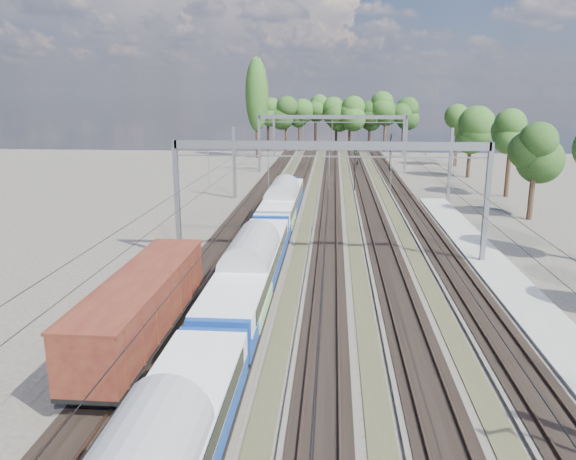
# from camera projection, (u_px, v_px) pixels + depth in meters

# --- Properties ---
(track_bed) EXTENTS (21.00, 130.00, 0.34)m
(track_bed) POSITION_uv_depth(u_px,v_px,m) (329.00, 216.00, 57.34)
(track_bed) COLOR #47423A
(track_bed) RESTS_ON ground
(platform) EXTENTS (3.00, 70.00, 0.30)m
(platform) POSITION_uv_depth(u_px,v_px,m) (535.00, 313.00, 32.20)
(platform) COLOR gray
(platform) RESTS_ON ground
(catenary) EXTENTS (25.65, 130.00, 9.00)m
(catenary) POSITION_uv_depth(u_px,v_px,m) (334.00, 147.00, 63.25)
(catenary) COLOR gray
(catenary) RESTS_ON ground
(tree_belt) EXTENTS (39.62, 98.28, 11.42)m
(tree_belt) POSITION_uv_depth(u_px,v_px,m) (375.00, 119.00, 98.65)
(tree_belt) COLOR black
(tree_belt) RESTS_ON ground
(poplar) EXTENTS (4.40, 4.40, 19.04)m
(poplar) POSITION_uv_depth(u_px,v_px,m) (257.00, 95.00, 106.95)
(poplar) COLOR black
(poplar) RESTS_ON ground
(emu_train) EXTENTS (2.94, 62.12, 4.29)m
(emu_train) POSITION_uv_depth(u_px,v_px,m) (250.00, 265.00, 33.14)
(emu_train) COLOR black
(emu_train) RESTS_ON ground
(freight_boxcar) EXTENTS (2.89, 13.97, 3.60)m
(freight_boxcar) POSITION_uv_depth(u_px,v_px,m) (143.00, 305.00, 27.85)
(freight_boxcar) COLOR black
(freight_boxcar) RESTS_ON ground
(worker) EXTENTS (0.53, 0.72, 1.82)m
(worker) POSITION_uv_depth(u_px,v_px,m) (358.00, 161.00, 96.49)
(worker) COLOR black
(worker) RESTS_ON ground
(signal_near) EXTENTS (0.38, 0.35, 5.56)m
(signal_near) POSITION_uv_depth(u_px,v_px,m) (355.00, 164.00, 71.49)
(signal_near) COLOR black
(signal_near) RESTS_ON ground
(signal_far) EXTENTS (0.39, 0.36, 6.00)m
(signal_far) POSITION_uv_depth(u_px,v_px,m) (390.00, 148.00, 89.38)
(signal_far) COLOR black
(signal_far) RESTS_ON ground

